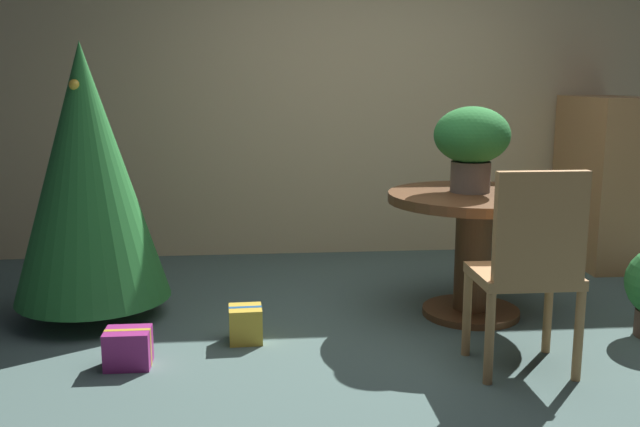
{
  "coord_description": "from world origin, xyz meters",
  "views": [
    {
      "loc": [
        -0.83,
        -3.43,
        1.4
      ],
      "look_at": [
        -0.5,
        0.24,
        0.69
      ],
      "focal_mm": 39.85,
      "sensor_mm": 36.0,
      "label": 1
    }
  ],
  "objects": [
    {
      "name": "back_wall_panel",
      "position": [
        0.0,
        2.2,
        1.3
      ],
      "size": [
        6.0,
        0.1,
        2.6
      ],
      "primitive_type": "cube",
      "color": "beige",
      "rests_on": "ground_plane"
    },
    {
      "name": "wooden_chair_near",
      "position": [
        0.44,
        -0.33,
        0.55
      ],
      "size": [
        0.47,
        0.4,
        0.99
      ],
      "color": "#B27F4C",
      "rests_on": "ground_plane"
    },
    {
      "name": "gift_box_gold",
      "position": [
        -0.9,
        0.22,
        0.1
      ],
      "size": [
        0.18,
        0.18,
        0.19
      ],
      "color": "gold",
      "rests_on": "ground_plane"
    },
    {
      "name": "gift_box_purple",
      "position": [
        -1.47,
        -0.07,
        0.09
      ],
      "size": [
        0.22,
        0.18,
        0.19
      ],
      "color": "#9E287A",
      "rests_on": "ground_plane"
    },
    {
      "name": "flower_vase",
      "position": [
        0.42,
        0.58,
        1.04
      ],
      "size": [
        0.44,
        0.44,
        0.5
      ],
      "color": "#665B51",
      "rests_on": "round_dining_table"
    },
    {
      "name": "holiday_tree",
      "position": [
        -1.79,
        0.7,
        0.86
      ],
      "size": [
        0.89,
        0.89,
        1.6
      ],
      "color": "brown",
      "rests_on": "ground_plane"
    },
    {
      "name": "round_dining_table",
      "position": [
        0.44,
        0.54,
        0.52
      ],
      "size": [
        1.01,
        1.01,
        0.74
      ],
      "color": "brown",
      "rests_on": "ground_plane"
    },
    {
      "name": "ground_plane",
      "position": [
        0.0,
        0.0,
        0.0
      ],
      "size": [
        6.6,
        6.6,
        0.0
      ],
      "primitive_type": "plane",
      "color": "#4C6660"
    },
    {
      "name": "wooden_cabinet",
      "position": [
        1.79,
        1.66,
        0.63
      ],
      "size": [
        0.48,
        0.84,
        1.26
      ],
      "color": "#B27F4C",
      "rests_on": "ground_plane"
    }
  ]
}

